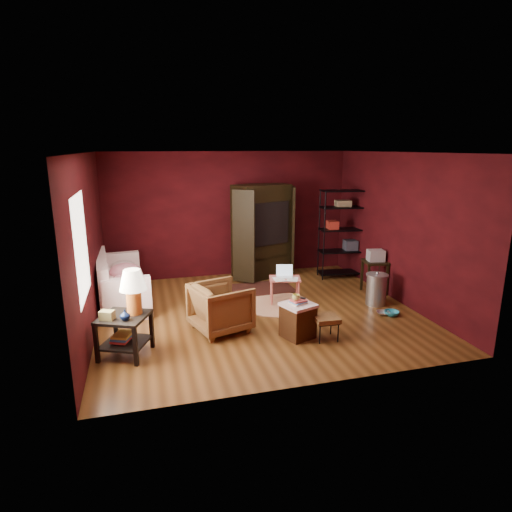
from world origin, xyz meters
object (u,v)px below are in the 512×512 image
Objects in this scene: laptop_desk at (285,280)px; tv_armoire at (262,230)px; sofa at (121,282)px; wire_shelving at (342,230)px; side_table at (129,304)px; armchair at (221,305)px; hamper at (298,320)px.

tv_armoire reaches higher than laptop_desk.
wire_shelving is (4.77, 0.46, 0.68)m from sofa.
tv_armoire reaches higher than side_table.
armchair is 1.20× the size of laptop_desk.
sofa is 1.70× the size of side_table.
side_table is 5.30m from wire_shelving.
sofa is at bearing 139.45° from hamper.
tv_armoire is (0.06, 1.78, 0.65)m from laptop_desk.
sofa reaches higher than laptop_desk.
laptop_desk is (0.30, 1.50, 0.16)m from hamper.
side_table is at bearing 178.02° from sofa.
hamper is 3.54m from wire_shelving.
sofa is 1.06× the size of wire_shelving.
wire_shelving is at bearing 53.12° from hamper.
armchair is 0.43× the size of wire_shelving.
armchair is 3.15m from tv_armoire.
hamper is at bearing -119.84° from wire_shelving.
side_table is 0.60× the size of tv_armoire.
tv_armoire is at bearing -79.39° from sofa.
side_table is at bearing 91.44° from armchair.
armchair reaches higher than sofa.
laptop_desk is at bearing -110.74° from tv_armoire.
sofa is at bearing 95.11° from side_table.
sofa is at bearing 178.97° from tv_armoire.
wire_shelving is at bearing 49.93° from laptop_desk.
side_table reaches higher than hamper.
hamper is (1.11, -0.57, -0.14)m from armchair.
hamper is 0.30× the size of tv_armoire.
laptop_desk is 0.36× the size of wire_shelving.
laptop_desk is 0.34× the size of tv_armoire.
tv_armoire reaches higher than armchair.
laptop_desk is (1.40, 0.93, 0.01)m from armchair.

